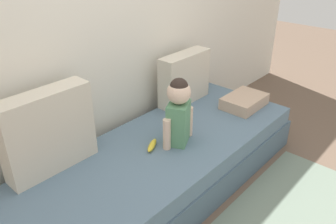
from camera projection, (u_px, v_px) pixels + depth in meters
The scene contains 8 objects.
ground_plane at pixel (163, 186), 2.67m from camera, with size 12.00×12.00×0.00m, color brown.
back_wall at pixel (103, 19), 2.45m from camera, with size 5.65×0.10×2.43m, color silver.
couch at pixel (163, 167), 2.58m from camera, with size 2.45×0.91×0.39m.
throw_pillow_left at pixel (48, 132), 2.13m from camera, with size 0.59×0.16×0.54m, color beige.
throw_pillow_right at pixel (184, 78), 3.04m from camera, with size 0.54×0.16×0.45m, color beige.
toddler at pixel (179, 110), 2.41m from camera, with size 0.31×0.21×0.50m.
banana at pixel (152, 145), 2.45m from camera, with size 0.17×0.04×0.04m, color yellow.
folded_blanket at pixel (244, 101), 3.02m from camera, with size 0.40×0.28×0.10m, color tan.
Camera 1 is at (-1.54, -1.42, 1.76)m, focal length 36.38 mm.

